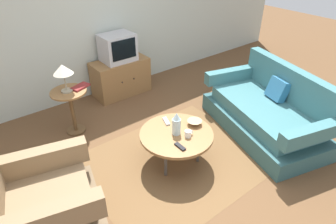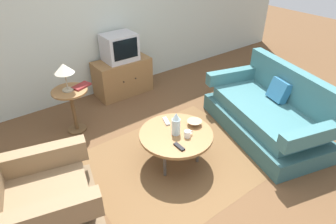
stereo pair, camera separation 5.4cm
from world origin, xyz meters
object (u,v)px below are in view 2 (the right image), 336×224
(armchair, at_px, (40,205))
(couch, at_px, (269,114))
(tv_remote_dark, at_px, (179,147))
(book, at_px, (81,86))
(tv_stand, at_px, (123,77))
(vase, at_px, (176,124))
(side_table, at_px, (72,102))
(mug, at_px, (188,134))
(table_lamp, at_px, (64,70))
(television, at_px, (120,47))
(coffee_table, at_px, (176,135))
(bowl, at_px, (194,123))
(tv_remote_silver, at_px, (166,121))

(armchair, height_order, couch, couch)
(tv_remote_dark, distance_m, book, 1.61)
(tv_stand, height_order, vase, vase)
(tv_stand, distance_m, book, 1.13)
(side_table, relative_size, mug, 5.52)
(side_table, height_order, mug, side_table)
(tv_stand, bearing_deg, book, -147.47)
(armchair, relative_size, vase, 3.97)
(tv_stand, relative_size, table_lamp, 2.48)
(television, bearing_deg, mug, -98.73)
(television, relative_size, tv_remote_dark, 3.53)
(tv_stand, bearing_deg, mug, -98.79)
(coffee_table, relative_size, bowl, 4.76)
(vase, relative_size, tv_remote_dark, 1.88)
(armchair, xyz_separation_m, coffee_table, (1.52, -0.02, 0.09))
(mug, xyz_separation_m, bowl, (0.21, 0.13, -0.01))
(tv_stand, bearing_deg, side_table, -151.87)
(couch, height_order, table_lamp, table_lamp)
(tv_remote_silver, relative_size, book, 0.62)
(armchair, bearing_deg, tv_remote_dark, 94.50)
(armchair, relative_size, tv_remote_dark, 7.47)
(table_lamp, bearing_deg, book, -1.81)
(coffee_table, bearing_deg, bowl, 0.60)
(tv_stand, distance_m, tv_remote_silver, 1.69)
(table_lamp, height_order, bowl, table_lamp)
(tv_stand, bearing_deg, table_lamp, -152.15)
(vase, bearing_deg, armchair, 179.28)
(bowl, bearing_deg, tv_remote_silver, 132.86)
(television, height_order, tv_remote_dark, television)
(tv_remote_dark, bearing_deg, vase, 150.31)
(side_table, bearing_deg, mug, -62.77)
(couch, xyz_separation_m, side_table, (-2.06, 1.59, 0.16))
(vase, bearing_deg, side_table, 117.17)
(side_table, xyz_separation_m, tv_remote_silver, (0.74, -1.08, -0.01))
(vase, bearing_deg, couch, -10.51)
(side_table, xyz_separation_m, vase, (0.69, -1.34, 0.11))
(bowl, bearing_deg, coffee_table, -179.40)
(table_lamp, bearing_deg, armchair, -121.86)
(television, bearing_deg, coffee_table, -101.08)
(coffee_table, xyz_separation_m, tv_stand, (0.38, 1.90, -0.10))
(television, relative_size, mug, 4.52)
(couch, distance_m, side_table, 2.61)
(bowl, bearing_deg, tv_stand, 86.99)
(vase, xyz_separation_m, mug, (0.07, -0.13, -0.09))
(tv_stand, bearing_deg, coffee_table, -101.16)
(tv_remote_dark, bearing_deg, armchair, -99.07)
(bowl, bearing_deg, mug, -148.43)
(television, xyz_separation_m, tv_remote_silver, (-0.33, -1.67, -0.36))
(table_lamp, bearing_deg, vase, -62.35)
(tv_remote_dark, bearing_deg, book, -165.10)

